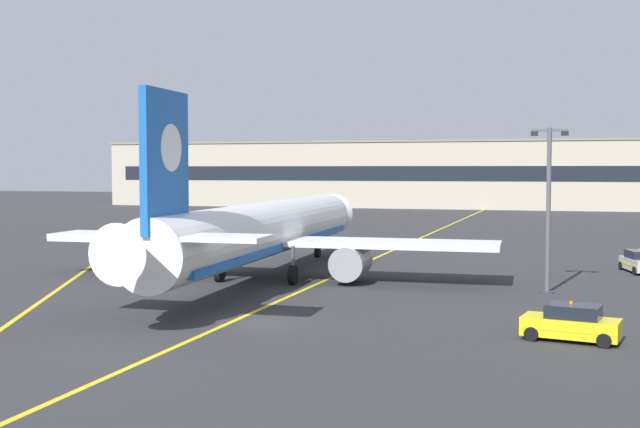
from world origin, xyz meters
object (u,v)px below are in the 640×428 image
(airliner_foreground, at_px, (264,231))
(service_car_fourth, at_px, (640,262))
(apron_lamp_post, at_px, (548,206))
(service_car_second, at_px, (571,324))

(airliner_foreground, xyz_separation_m, service_car_fourth, (25.65, 11.03, -2.60))
(airliner_foreground, relative_size, service_car_fourth, 9.23)
(airliner_foreground, distance_m, apron_lamp_post, 19.05)
(service_car_second, height_order, service_car_fourth, same)
(apron_lamp_post, height_order, service_car_fourth, apron_lamp_post)
(apron_lamp_post, distance_m, service_car_fourth, 14.49)
(airliner_foreground, height_order, apron_lamp_post, airliner_foreground)
(apron_lamp_post, relative_size, service_car_second, 2.28)
(airliner_foreground, bearing_deg, service_car_fourth, 23.27)
(airliner_foreground, bearing_deg, apron_lamp_post, -2.84)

